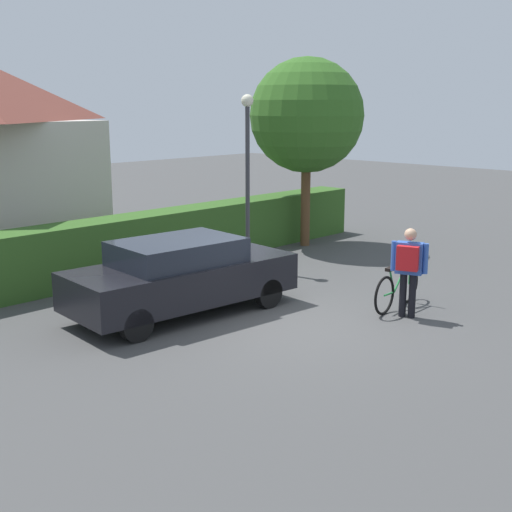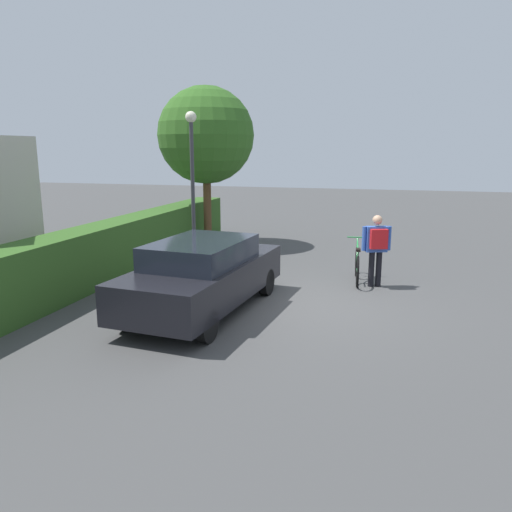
{
  "view_description": "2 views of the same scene",
  "coord_description": "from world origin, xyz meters",
  "px_view_note": "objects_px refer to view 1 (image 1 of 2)",
  "views": [
    {
      "loc": [
        -8.71,
        -7.66,
        3.79
      ],
      "look_at": [
        -0.22,
        0.5,
        1.15
      ],
      "focal_mm": 47.81,
      "sensor_mm": 36.0,
      "label": 1
    },
    {
      "loc": [
        -9.6,
        -1.8,
        3.09
      ],
      "look_at": [
        0.05,
        0.91,
        0.92
      ],
      "focal_mm": 35.0,
      "sensor_mm": 36.0,
      "label": 2
    }
  ],
  "objects_px": {
    "parked_car_near": "(181,275)",
    "tree_kerbside": "(307,116)",
    "person_rider": "(409,264)",
    "bicycle": "(397,288)",
    "street_lamp": "(248,157)"
  },
  "relations": [
    {
      "from": "bicycle",
      "to": "tree_kerbside",
      "type": "relative_size",
      "value": 0.35
    },
    {
      "from": "parked_car_near",
      "to": "bicycle",
      "type": "xyz_separation_m",
      "value": [
        3.04,
        -2.67,
        -0.34
      ]
    },
    {
      "from": "bicycle",
      "to": "tree_kerbside",
      "type": "distance_m",
      "value": 6.78
    },
    {
      "from": "bicycle",
      "to": "person_rider",
      "type": "distance_m",
      "value": 0.82
    },
    {
      "from": "street_lamp",
      "to": "tree_kerbside",
      "type": "xyz_separation_m",
      "value": [
        3.03,
        0.79,
        0.87
      ]
    },
    {
      "from": "parked_car_near",
      "to": "tree_kerbside",
      "type": "relative_size",
      "value": 0.88
    },
    {
      "from": "parked_car_near",
      "to": "tree_kerbside",
      "type": "bearing_deg",
      "value": 20.43
    },
    {
      "from": "parked_car_near",
      "to": "street_lamp",
      "type": "height_order",
      "value": "street_lamp"
    },
    {
      "from": "parked_car_near",
      "to": "street_lamp",
      "type": "relative_size",
      "value": 1.1
    },
    {
      "from": "bicycle",
      "to": "person_rider",
      "type": "relative_size",
      "value": 1.06
    },
    {
      "from": "bicycle",
      "to": "person_rider",
      "type": "height_order",
      "value": "person_rider"
    },
    {
      "from": "bicycle",
      "to": "street_lamp",
      "type": "height_order",
      "value": "street_lamp"
    },
    {
      "from": "parked_car_near",
      "to": "person_rider",
      "type": "height_order",
      "value": "person_rider"
    },
    {
      "from": "person_rider",
      "to": "parked_car_near",
      "type": "bearing_deg",
      "value": 130.78
    },
    {
      "from": "parked_car_near",
      "to": "person_rider",
      "type": "relative_size",
      "value": 2.68
    }
  ]
}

